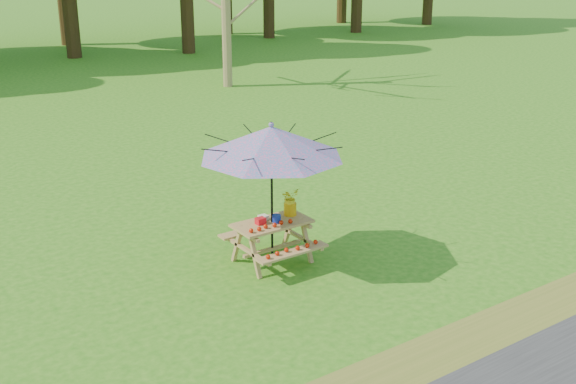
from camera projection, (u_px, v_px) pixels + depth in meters
ground at (373, 257)px, 11.50m from camera, size 120.00×120.00×0.00m
drygrass_strip at (516, 330)px, 9.33m from camera, size 120.00×1.20×0.01m
picnic_table at (272, 243)px, 11.21m from camera, size 1.20×1.32×0.67m
patio_umbrella at (271, 142)px, 10.67m from camera, size 2.54×2.54×2.25m
produce_bins at (268, 219)px, 11.07m from camera, size 0.37×0.36×0.13m
tomatoes_row at (270, 226)px, 10.87m from camera, size 0.77×0.13×0.07m
flower_bucket at (290, 201)px, 11.31m from camera, size 0.30×0.27×0.44m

